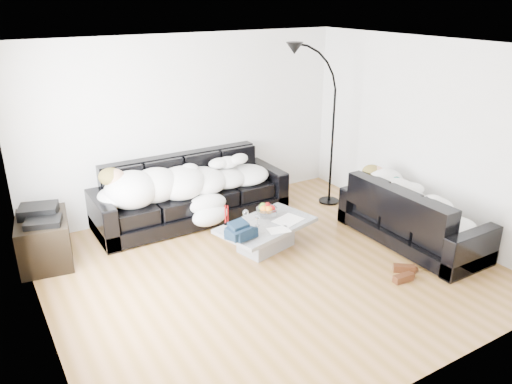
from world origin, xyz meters
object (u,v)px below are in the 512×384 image
floor_lamp (333,135)px  wine_glass_a (246,216)px  sofa_back (191,190)px  stereo (40,214)px  coffee_table (266,236)px  sofa_right (413,214)px  candle_right (228,215)px  candle_left (225,215)px  sleeper_back (192,178)px  fruit_bowl (267,209)px  wine_glass_b (244,222)px  sleeper_right (415,198)px  wine_glass_c (257,220)px  shoes (404,273)px  av_cabinet (44,240)px

floor_lamp → wine_glass_a: bearing=-146.7°
sofa_back → stereo: bearing=-173.7°
coffee_table → floor_lamp: floor_lamp is taller
sofa_right → candle_right: size_ratio=8.07×
sofa_back → candle_left: sofa_back is taller
sleeper_back → coffee_table: (0.44, -1.29, -0.48)m
fruit_bowl → wine_glass_b: (-0.46, -0.19, -0.00)m
sleeper_right → stereo: (-4.27, 1.95, 0.02)m
stereo → floor_lamp: floor_lamp is taller
fruit_bowl → candle_left: candle_left is taller
sofa_right → sleeper_right: bearing=0.0°
sofa_back → candle_right: bearing=-89.0°
stereo → coffee_table: bearing=-7.1°
coffee_table → wine_glass_a: bearing=143.5°
floor_lamp → wine_glass_c: bearing=-141.6°
sleeper_back → candle_right: 1.06m
sofa_back → coffee_table: (0.44, -1.34, -0.28)m
sofa_back → wine_glass_c: size_ratio=16.92×
sofa_right → stereo: bearing=65.4°
sleeper_right → shoes: 1.12m
shoes → stereo: 4.39m
stereo → wine_glass_c: bearing=-8.4°
sleeper_back → candle_right: (0.02, -1.05, -0.17)m
sleeper_back → floor_lamp: size_ratio=1.07×
sofa_right → wine_glass_c: sofa_right is taller
sofa_back → candle_right: 1.10m
sofa_back → sleeper_back: 0.21m
sleeper_right → wine_glass_a: (-1.97, 0.99, -0.18)m
candle_right → stereo: (-2.09, 0.87, 0.17)m
wine_glass_b → floor_lamp: (2.01, 0.79, 0.65)m
sleeper_right → fruit_bowl: size_ratio=6.07×
sofa_right → stereo: sofa_right is taller
fruit_bowl → wine_glass_a: bearing=-171.9°
wine_glass_a → sofa_back: bearing=101.0°
wine_glass_b → av_cabinet: (-2.19, 1.09, -0.15)m
wine_glass_b → wine_glass_c: size_ratio=1.01×
wine_glass_b → candle_right: 0.25m
sofa_back → shoes: 3.16m
sofa_right → candle_right: sofa_right is taller
coffee_table → floor_lamp: (1.70, 0.81, 0.92)m
wine_glass_b → wine_glass_c: bearing=-9.0°
candle_left → stereo: bearing=156.8°
coffee_table → wine_glass_a: size_ratio=6.88×
fruit_bowl → wine_glass_a: (-0.35, -0.05, 0.00)m
wine_glass_c → wine_glass_a: bearing=115.1°
sleeper_right → floor_lamp: floor_lamp is taller
sofa_back → fruit_bowl: (0.58, -1.14, -0.01)m
coffee_table → wine_glass_b: size_ratio=7.47×
candle_left → fruit_bowl: bearing=-3.0°
wine_glass_c → candle_left: bearing=142.9°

